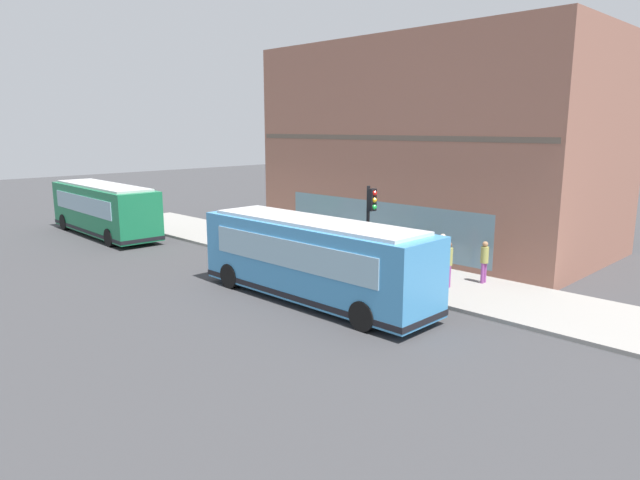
% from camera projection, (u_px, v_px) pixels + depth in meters
% --- Properties ---
extents(ground, '(120.00, 120.00, 0.00)m').
position_uv_depth(ground, '(266.00, 286.00, 22.98)').
color(ground, '#38383A').
extents(sidewalk_curb, '(4.71, 40.00, 0.15)m').
position_uv_depth(sidewalk_curb, '(347.00, 264.00, 26.41)').
color(sidewalk_curb, gray).
rests_on(sidewalk_curb, ground).
extents(building_corner, '(9.80, 17.51, 10.72)m').
position_uv_depth(building_corner, '(438.00, 147.00, 30.39)').
color(building_corner, '#8C5B4C').
rests_on(building_corner, ground).
extents(city_bus_nearside, '(2.65, 10.06, 3.07)m').
position_uv_depth(city_bus_nearside, '(313.00, 260.00, 20.75)').
color(city_bus_nearside, '#3F8CC6').
rests_on(city_bus_nearside, ground).
extents(city_bus_far_down_street, '(2.92, 10.13, 3.07)m').
position_uv_depth(city_bus_far_down_street, '(104.00, 210.00, 33.46)').
color(city_bus_far_down_street, '#197247').
rests_on(city_bus_far_down_street, ground).
extents(traffic_light_near_corner, '(0.32, 0.49, 3.91)m').
position_uv_depth(traffic_light_near_corner, '(370.00, 215.00, 22.80)').
color(traffic_light_near_corner, black).
rests_on(traffic_light_near_corner, sidewalk_curb).
extents(fire_hydrant, '(0.35, 0.35, 0.74)m').
position_uv_depth(fire_hydrant, '(394.00, 270.00, 23.47)').
color(fire_hydrant, gold).
rests_on(fire_hydrant, sidewalk_curb).
extents(pedestrian_walking_along_curb, '(0.32, 0.32, 1.82)m').
position_uv_depth(pedestrian_walking_along_curb, '(442.00, 251.00, 23.81)').
color(pedestrian_walking_along_curb, '#3359A5').
rests_on(pedestrian_walking_along_curb, sidewalk_curb).
extents(pedestrian_near_building_entrance, '(0.32, 0.32, 1.82)m').
position_uv_depth(pedestrian_near_building_entrance, '(448.00, 261.00, 22.14)').
color(pedestrian_near_building_entrance, '#8C3F8C').
rests_on(pedestrian_near_building_entrance, sidewalk_curb).
extents(pedestrian_near_hydrant, '(0.32, 0.32, 1.57)m').
position_uv_depth(pedestrian_near_hydrant, '(334.00, 237.00, 27.77)').
color(pedestrian_near_hydrant, silver).
rests_on(pedestrian_near_hydrant, sidewalk_curb).
extents(pedestrian_by_light_pole, '(0.32, 0.32, 1.73)m').
position_uv_depth(pedestrian_by_light_pole, '(484.00, 259.00, 22.70)').
color(pedestrian_by_light_pole, '#8C3F8C').
rests_on(pedestrian_by_light_pole, sidewalk_curb).
extents(newspaper_vending_box, '(0.44, 0.42, 0.90)m').
position_uv_depth(newspaper_vending_box, '(392.00, 253.00, 26.30)').
color(newspaper_vending_box, '#197233').
rests_on(newspaper_vending_box, sidewalk_curb).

